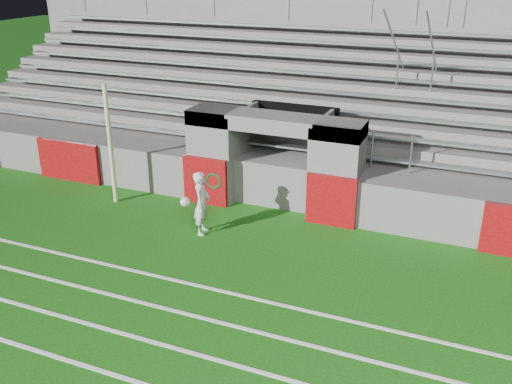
% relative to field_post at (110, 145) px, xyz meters
% --- Properties ---
extents(ground, '(90.00, 90.00, 0.00)m').
position_rel_field_post_xyz_m(ground, '(4.23, -2.09, -1.68)').
color(ground, '#134F0D').
rests_on(ground, ground).
extents(field_post, '(0.12, 0.12, 3.36)m').
position_rel_field_post_xyz_m(field_post, '(0.00, 0.00, 0.00)').
color(field_post, beige).
rests_on(field_post, ground).
extents(stadium_structure, '(26.00, 8.48, 5.42)m').
position_rel_field_post_xyz_m(stadium_structure, '(4.23, 5.88, -0.19)').
color(stadium_structure, '#575553').
rests_on(stadium_structure, ground).
extents(goalkeeper_with_ball, '(0.69, 0.71, 1.62)m').
position_rel_field_post_xyz_m(goalkeeper_with_ball, '(3.19, -0.82, -0.86)').
color(goalkeeper_with_ball, silver).
rests_on(goalkeeper_with_ball, ground).
extents(hose_coil, '(0.54, 0.15, 0.54)m').
position_rel_field_post_xyz_m(hose_coil, '(2.72, 0.84, -0.93)').
color(hose_coil, '#0E461C').
rests_on(hose_coil, ground).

